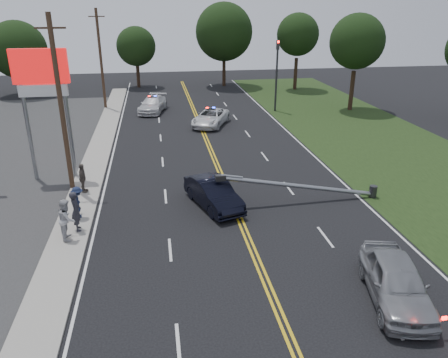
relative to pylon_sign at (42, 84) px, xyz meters
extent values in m
plane|color=black|center=(10.50, -14.00, -6.00)|extent=(120.00, 120.00, 0.00)
cube|color=gray|center=(2.10, -4.00, -5.94)|extent=(1.80, 70.00, 0.12)
cube|color=black|center=(24.00, -4.00, -5.99)|extent=(12.00, 80.00, 0.01)
cube|color=gold|center=(10.50, -4.00, -5.99)|extent=(0.36, 80.00, 0.00)
cylinder|color=gray|center=(-1.20, 0.00, -2.50)|extent=(0.24, 0.24, 7.00)
cylinder|color=gray|center=(1.20, 0.00, -2.50)|extent=(0.24, 0.24, 7.00)
cube|color=red|center=(0.00, 0.00, 1.00)|extent=(3.20, 0.35, 2.00)
cube|color=white|center=(0.00, 0.00, -0.40)|extent=(2.80, 0.30, 0.70)
cylinder|color=#2D2D30|center=(18.80, 16.00, -2.50)|extent=(0.20, 0.20, 7.00)
cube|color=#2D2D30|center=(18.80, 16.00, 0.60)|extent=(0.28, 0.28, 0.90)
sphere|color=#FF0C07|center=(18.80, 15.84, 0.90)|extent=(0.22, 0.22, 0.22)
cylinder|color=#2D2D30|center=(18.60, -6.00, -5.65)|extent=(0.44, 0.44, 0.70)
cylinder|color=gray|center=(14.17, -6.00, -5.02)|extent=(8.90, 0.24, 1.80)
cube|color=#2D2D30|center=(9.74, -6.00, -4.23)|extent=(0.55, 0.32, 0.30)
cylinder|color=#382619|center=(1.30, -2.00, -1.00)|extent=(0.28, 0.28, 10.00)
cube|color=#382619|center=(1.30, -2.00, 3.20)|extent=(1.60, 0.10, 0.10)
cylinder|color=#382619|center=(1.30, 20.00, -1.00)|extent=(0.28, 0.28, 10.00)
cube|color=#382619|center=(1.30, 20.00, 3.20)|extent=(1.60, 0.10, 0.10)
cylinder|color=black|center=(-9.08, 29.11, -4.45)|extent=(0.44, 0.44, 3.10)
sphere|color=black|center=(-9.08, 29.11, -0.66)|extent=(6.66, 6.66, 6.66)
cylinder|color=black|center=(4.52, 32.40, -4.47)|extent=(0.44, 0.44, 3.05)
sphere|color=black|center=(4.52, 32.40, -0.75)|extent=(5.01, 5.01, 5.01)
cylinder|color=black|center=(15.91, 31.58, -3.98)|extent=(0.44, 0.44, 4.04)
sphere|color=black|center=(15.91, 31.58, 0.96)|extent=(7.39, 7.39, 7.39)
cylinder|color=black|center=(24.62, 27.63, -4.03)|extent=(0.44, 0.44, 3.94)
sphere|color=black|center=(24.62, 27.63, 0.79)|extent=(5.22, 5.22, 5.22)
cylinder|color=black|center=(26.72, 15.32, -4.00)|extent=(0.44, 0.44, 4.00)
sphere|color=black|center=(26.72, 15.32, 0.89)|extent=(5.43, 5.43, 5.43)
imported|color=black|center=(9.37, -5.75, -5.23)|extent=(3.00, 4.93, 1.53)
imported|color=gray|center=(14.97, -14.94, -5.17)|extent=(2.99, 5.18, 1.66)
imported|color=silver|center=(11.44, 11.32, -5.27)|extent=(4.39, 5.77, 1.46)
imported|color=silver|center=(6.28, 17.54, -5.22)|extent=(3.43, 5.72, 1.55)
imported|color=#2A2A32|center=(2.45, -7.59, -4.87)|extent=(0.64, 0.83, 2.01)
imported|color=#AFAEB3|center=(2.15, -8.36, -4.89)|extent=(0.82, 1.02, 1.98)
imported|color=#192340|center=(2.32, -6.17, -5.05)|extent=(0.79, 1.16, 1.66)
imported|color=#594F47|center=(2.11, -2.88, -5.01)|extent=(0.52, 1.05, 1.74)
camera|label=1|loc=(6.52, -27.34, 4.40)|focal=35.00mm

